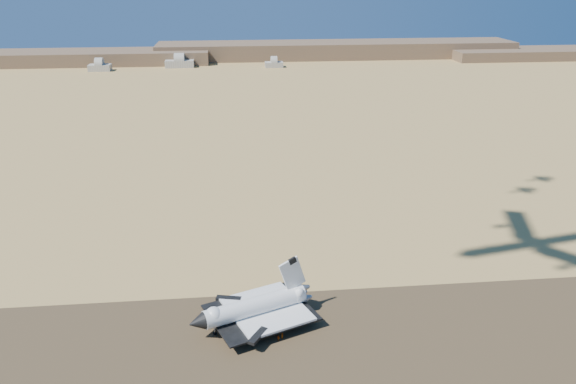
{
  "coord_description": "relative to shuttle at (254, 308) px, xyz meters",
  "views": [
    {
      "loc": [
        -6.69,
        -129.71,
        96.38
      ],
      "look_at": [
        7.38,
        8.0,
        41.59
      ],
      "focal_mm": 35.0,
      "sensor_mm": 36.0,
      "label": 1
    }
  ],
  "objects": [
    {
      "name": "ground",
      "position": [
        2.35,
        -9.41,
        -5.03
      ],
      "size": [
        1200.0,
        1200.0,
        0.0
      ],
      "primitive_type": "plane",
      "color": "tan",
      "rests_on": "ground"
    },
    {
      "name": "runway",
      "position": [
        2.35,
        -9.41,
        -5.0
      ],
      "size": [
        600.0,
        50.0,
        0.06
      ],
      "primitive_type": "cube",
      "color": "#4E3E27",
      "rests_on": "ground"
    },
    {
      "name": "ridgeline",
      "position": [
        67.66,
        517.89,
        2.6
      ],
      "size": [
        960.0,
        90.0,
        18.0
      ],
      "color": "brown",
      "rests_on": "ground"
    },
    {
      "name": "hangars",
      "position": [
        -61.65,
        469.02,
        -0.2
      ],
      "size": [
        200.5,
        29.5,
        30.0
      ],
      "color": "#A9A595",
      "rests_on": "ground"
    },
    {
      "name": "shuttle",
      "position": [
        0.0,
        0.0,
        0.0
      ],
      "size": [
        38.5,
        32.04,
        18.72
      ],
      "rotation": [
        0.0,
        0.0,
        0.38
      ],
      "color": "silver",
      "rests_on": "runway"
    },
    {
      "name": "crew_a",
      "position": [
        6.17,
        -4.92,
        -4.07
      ],
      "size": [
        0.53,
        0.72,
        1.81
      ],
      "primitive_type": "imported",
      "rotation": [
        0.0,
        0.0,
        1.73
      ],
      "color": "#D8590C",
      "rests_on": "runway"
    },
    {
      "name": "crew_b",
      "position": [
        7.42,
        -8.27,
        -4.06
      ],
      "size": [
        0.96,
        1.0,
        1.82
      ],
      "primitive_type": "imported",
      "rotation": [
        0.0,
        0.0,
        2.27
      ],
      "color": "#D8590C",
      "rests_on": "runway"
    },
    {
      "name": "crew_c",
      "position": [
        6.27,
        -9.17,
        -4.09
      ],
      "size": [
        1.16,
        1.01,
        1.77
      ],
      "primitive_type": "imported",
      "rotation": [
        0.0,
        0.0,
        2.57
      ],
      "color": "#D8590C",
      "rests_on": "runway"
    }
  ]
}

